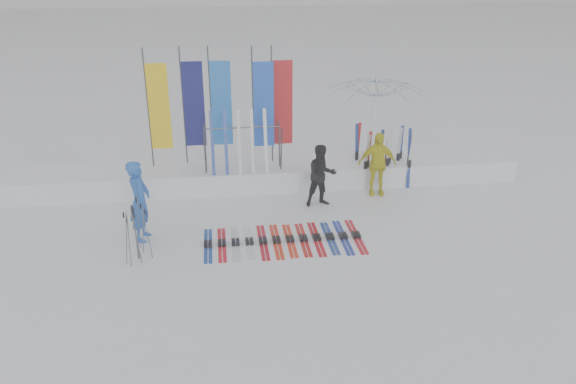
{
  "coord_description": "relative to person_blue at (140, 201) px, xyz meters",
  "views": [
    {
      "loc": [
        -1.31,
        -10.02,
        6.04
      ],
      "look_at": [
        0.2,
        1.6,
        1.0
      ],
      "focal_mm": 35.0,
      "sensor_mm": 36.0,
      "label": 1
    }
  ],
  "objects": [
    {
      "name": "snow_bank",
      "position": [
        3.11,
        2.93,
        -0.64
      ],
      "size": [
        14.0,
        1.6,
        0.6
      ],
      "primitive_type": "cube",
      "color": "white",
      "rests_on": "ground"
    },
    {
      "name": "person_black",
      "position": [
        4.35,
        1.3,
        -0.13
      ],
      "size": [
        0.87,
        0.72,
        1.62
      ],
      "primitive_type": "imported",
      "rotation": [
        0.0,
        0.0,
        0.15
      ],
      "color": "black",
      "rests_on": "ground"
    },
    {
      "name": "person_yellow",
      "position": [
        5.94,
        1.83,
        -0.08
      ],
      "size": [
        1.04,
        0.51,
        1.72
      ],
      "primitive_type": "imported",
      "rotation": [
        0.0,
        0.0,
        -0.09
      ],
      "color": "#D4CF0D",
      "rests_on": "ground"
    },
    {
      "name": "ground",
      "position": [
        3.11,
        -1.67,
        -0.94
      ],
      "size": [
        120.0,
        120.0,
        0.0
      ],
      "primitive_type": "plane",
      "color": "white",
      "rests_on": "ground"
    },
    {
      "name": "upright_skis",
      "position": [
        6.33,
        2.5,
        -0.13
      ],
      "size": [
        1.37,
        1.01,
        1.7
      ],
      "color": "silver",
      "rests_on": "ground"
    },
    {
      "name": "ski_row",
      "position": [
        3.15,
        -0.55,
        -0.9
      ],
      "size": [
        3.55,
        1.68,
        0.07
      ],
      "color": "navy",
      "rests_on": "ground"
    },
    {
      "name": "ski_rack",
      "position": [
        2.44,
        2.53,
        0.45
      ],
      "size": [
        2.04,
        0.8,
        1.23
      ],
      "color": "#383A3F",
      "rests_on": "ground"
    },
    {
      "name": "feather_flags",
      "position": [
        1.98,
        3.16,
        1.31
      ],
      "size": [
        3.87,
        0.31,
        3.2
      ],
      "color": "#383A3F",
      "rests_on": "ground"
    },
    {
      "name": "tent_canopy",
      "position": [
        6.48,
        4.11,
        0.42
      ],
      "size": [
        3.38,
        3.43,
        2.71
      ],
      "primitive_type": "imported",
      "rotation": [
        0.0,
        0.0,
        -0.15
      ],
      "color": "white",
      "rests_on": "ground"
    },
    {
      "name": "person_blue",
      "position": [
        0.0,
        0.0,
        0.0
      ],
      "size": [
        0.55,
        0.75,
        1.88
      ],
      "primitive_type": "imported",
      "rotation": [
        0.0,
        0.0,
        1.41
      ],
      "color": "blue",
      "rests_on": "ground"
    },
    {
      "name": "pole_cluster",
      "position": [
        -0.01,
        -0.9,
        -0.34
      ],
      "size": [
        0.53,
        0.84,
        1.24
      ],
      "color": "#595B60",
      "rests_on": "ground"
    }
  ]
}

